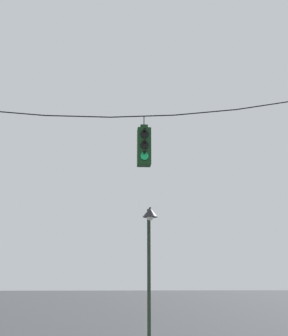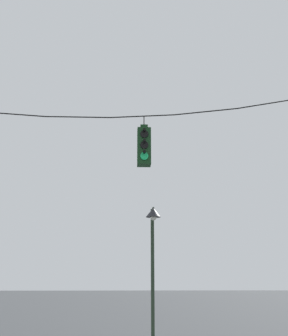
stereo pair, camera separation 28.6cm
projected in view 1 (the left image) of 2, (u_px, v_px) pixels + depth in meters
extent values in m
cylinder|color=black|center=(12.00, 113.00, 10.65)|extent=(1.66, 0.03, 0.13)
cylinder|color=black|center=(78.00, 116.00, 10.75)|extent=(1.66, 0.03, 0.03)
cylinder|color=black|center=(143.00, 116.00, 10.87)|extent=(1.66, 0.03, 0.13)
cylinder|color=black|center=(206.00, 112.00, 11.02)|extent=(1.66, 0.03, 0.24)
cylinder|color=black|center=(267.00, 105.00, 11.20)|extent=(1.67, 0.03, 0.34)
cube|color=#143819|center=(144.00, 147.00, 10.66)|extent=(0.34, 0.34, 0.96)
cube|color=#143819|center=(144.00, 128.00, 10.79)|extent=(0.19, 0.19, 0.10)
cylinder|color=black|center=(144.00, 121.00, 10.84)|extent=(0.02, 0.02, 0.25)
cylinder|color=black|center=(145.00, 134.00, 10.55)|extent=(0.20, 0.03, 0.20)
cylinder|color=black|center=(145.00, 130.00, 10.53)|extent=(0.07, 0.12, 0.07)
cylinder|color=black|center=(145.00, 145.00, 10.48)|extent=(0.20, 0.03, 0.20)
cylinder|color=black|center=(145.00, 141.00, 10.46)|extent=(0.07, 0.12, 0.07)
cylinder|color=#19C666|center=(145.00, 156.00, 10.40)|extent=(0.20, 0.03, 0.20)
cylinder|color=black|center=(145.00, 152.00, 10.38)|extent=(0.07, 0.12, 0.07)
cylinder|color=black|center=(144.00, 139.00, 10.91)|extent=(0.20, 0.03, 0.20)
cylinder|color=black|center=(143.00, 136.00, 10.97)|extent=(0.07, 0.12, 0.07)
cylinder|color=black|center=(143.00, 149.00, 10.83)|extent=(0.20, 0.03, 0.20)
cylinder|color=black|center=(143.00, 147.00, 10.90)|extent=(0.07, 0.12, 0.07)
cylinder|color=#19C666|center=(143.00, 160.00, 10.76)|extent=(0.20, 0.03, 0.20)
cylinder|color=black|center=(143.00, 157.00, 10.83)|extent=(0.07, 0.12, 0.07)
cylinder|color=#233323|center=(149.00, 282.00, 14.04)|extent=(0.12, 0.12, 4.90)
cylinder|color=#233323|center=(149.00, 209.00, 14.39)|extent=(0.07, 0.56, 0.07)
cone|color=#232328|center=(150.00, 213.00, 14.08)|extent=(0.51, 0.51, 0.31)
sphere|color=silver|center=(150.00, 217.00, 14.04)|extent=(0.23, 0.23, 0.23)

